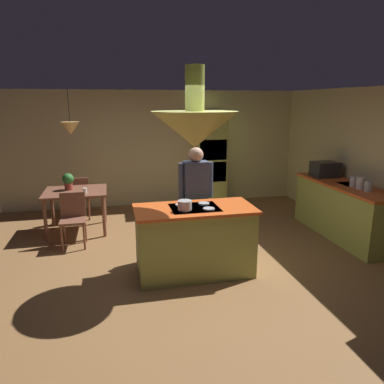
# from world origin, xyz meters

# --- Properties ---
(ground) EXTENTS (8.16, 8.16, 0.00)m
(ground) POSITION_xyz_m (0.00, 0.00, 0.00)
(ground) COLOR olive
(wall_back) EXTENTS (6.80, 0.10, 2.55)m
(wall_back) POSITION_xyz_m (0.00, 3.45, 1.27)
(wall_back) COLOR beige
(wall_back) RESTS_ON ground
(wall_right) EXTENTS (0.10, 7.20, 2.55)m
(wall_right) POSITION_xyz_m (3.25, 0.40, 1.27)
(wall_right) COLOR beige
(wall_right) RESTS_ON ground
(kitchen_island) EXTENTS (1.60, 0.78, 0.96)m
(kitchen_island) POSITION_xyz_m (0.00, -0.20, 0.47)
(kitchen_island) COLOR #A0A84C
(kitchen_island) RESTS_ON ground
(counter_run_right) EXTENTS (0.73, 2.21, 0.94)m
(counter_run_right) POSITION_xyz_m (2.84, 0.60, 0.48)
(counter_run_right) COLOR #A0A84C
(counter_run_right) RESTS_ON ground
(oven_tower) EXTENTS (0.66, 0.62, 2.12)m
(oven_tower) POSITION_xyz_m (1.10, 3.04, 1.06)
(oven_tower) COLOR #A0A84C
(oven_tower) RESTS_ON ground
(dining_table) EXTENTS (1.08, 0.92, 0.76)m
(dining_table) POSITION_xyz_m (-1.70, 1.90, 0.66)
(dining_table) COLOR brown
(dining_table) RESTS_ON ground
(person_at_island) EXTENTS (0.53, 0.22, 1.66)m
(person_at_island) POSITION_xyz_m (0.17, 0.46, 0.95)
(person_at_island) COLOR tan
(person_at_island) RESTS_ON ground
(range_hood) EXTENTS (1.10, 1.10, 1.00)m
(range_hood) POSITION_xyz_m (0.00, -0.20, 1.99)
(range_hood) COLOR #A0A84C
(pendant_light_over_table) EXTENTS (0.32, 0.32, 0.82)m
(pendant_light_over_table) POSITION_xyz_m (-1.70, 1.90, 1.86)
(pendant_light_over_table) COLOR #E0B266
(chair_facing_island) EXTENTS (0.40, 0.40, 0.87)m
(chair_facing_island) POSITION_xyz_m (-1.70, 1.22, 0.50)
(chair_facing_island) COLOR brown
(chair_facing_island) RESTS_ON ground
(chair_by_back_wall) EXTENTS (0.40, 0.40, 0.87)m
(chair_by_back_wall) POSITION_xyz_m (-1.70, 2.58, 0.50)
(chair_by_back_wall) COLOR brown
(chair_by_back_wall) RESTS_ON ground
(potted_plant_on_table) EXTENTS (0.20, 0.20, 0.30)m
(potted_plant_on_table) POSITION_xyz_m (-1.82, 2.00, 0.93)
(potted_plant_on_table) COLOR #99382D
(potted_plant_on_table) RESTS_ON dining_table
(cup_on_table) EXTENTS (0.07, 0.07, 0.09)m
(cup_on_table) POSITION_xyz_m (-1.52, 1.67, 0.81)
(cup_on_table) COLOR white
(cup_on_table) RESTS_ON dining_table
(canister_flour) EXTENTS (0.11, 0.11, 0.17)m
(canister_flour) POSITION_xyz_m (2.84, 0.06, 1.02)
(canister_flour) COLOR silver
(canister_flour) RESTS_ON counter_run_right
(canister_sugar) EXTENTS (0.14, 0.14, 0.19)m
(canister_sugar) POSITION_xyz_m (2.84, 0.24, 1.03)
(canister_sugar) COLOR silver
(canister_sugar) RESTS_ON counter_run_right
(canister_tea) EXTENTS (0.11, 0.11, 0.17)m
(canister_tea) POSITION_xyz_m (2.84, 0.42, 1.02)
(canister_tea) COLOR silver
(canister_tea) RESTS_ON counter_run_right
(microwave_on_counter) EXTENTS (0.46, 0.36, 0.28)m
(microwave_on_counter) POSITION_xyz_m (2.84, 1.25, 1.08)
(microwave_on_counter) COLOR #232326
(microwave_on_counter) RESTS_ON counter_run_right
(cooking_pot_on_cooktop) EXTENTS (0.18, 0.18, 0.12)m
(cooking_pot_on_cooktop) POSITION_xyz_m (-0.16, -0.33, 1.02)
(cooking_pot_on_cooktop) COLOR #B2B2B7
(cooking_pot_on_cooktop) RESTS_ON kitchen_island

